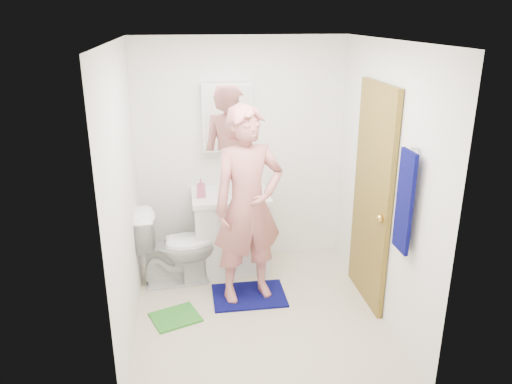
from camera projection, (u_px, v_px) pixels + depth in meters
floor at (258, 314)px, 4.58m from camera, size 2.20×2.40×0.02m
ceiling at (259, 39)px, 3.77m from camera, size 2.20×2.40×0.02m
wall_back at (241, 153)px, 5.30m from camera, size 2.20×0.02×2.40m
wall_front at (289, 255)px, 3.05m from camera, size 2.20×0.02×2.40m
wall_left at (123, 197)px, 4.02m from camera, size 0.02×2.40×2.40m
wall_right at (385, 184)px, 4.33m from camera, size 0.02×2.40×2.40m
vanity_cabinet at (231, 234)px, 5.27m from camera, size 0.75×0.55×0.80m
countertop at (230, 196)px, 5.13m from camera, size 0.79×0.59×0.05m
sink_basin at (230, 195)px, 5.12m from camera, size 0.40×0.40×0.03m
faucet at (229, 183)px, 5.27m from camera, size 0.03×0.03×0.12m
medicine_cabinet at (227, 117)px, 5.08m from camera, size 0.50×0.12×0.70m
mirror_panel at (227, 118)px, 5.02m from camera, size 0.46×0.01×0.66m
door at (372, 197)px, 4.52m from camera, size 0.05×0.80×2.05m
door_knob at (380, 218)px, 4.24m from camera, size 0.07×0.07×0.07m
towel at (405, 202)px, 3.77m from camera, size 0.03×0.24×0.80m
towel_hook at (416, 148)px, 3.64m from camera, size 0.06×0.02×0.02m
toilet at (176, 246)px, 4.99m from camera, size 0.80×0.49×0.79m
bath_mat at (249, 295)px, 4.84m from camera, size 0.70×0.50×0.02m
green_rug at (176, 317)px, 4.50m from camera, size 0.50×0.46×0.02m
soap_dispenser at (201, 188)px, 5.00m from camera, size 0.09×0.09×0.19m
toothbrush_cup at (255, 185)px, 5.25m from camera, size 0.15×0.15×0.09m
man at (248, 206)px, 4.53m from camera, size 0.76×0.59×1.84m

